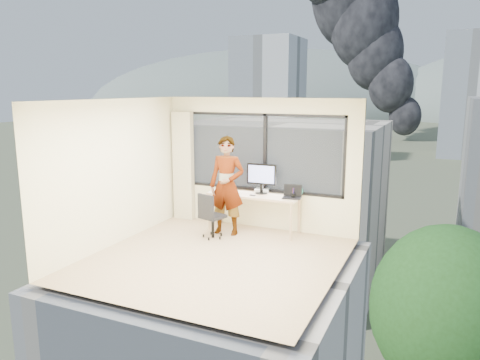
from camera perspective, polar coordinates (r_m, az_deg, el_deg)
The scene contains 24 objects.
floor at distance 7.74m, azimuth -3.08°, elevation -9.72°, with size 4.00×4.00×0.01m, color tan.
ceiling at distance 7.23m, azimuth -3.30°, elevation 9.90°, with size 4.00×4.00×0.01m, color white.
wall_front at distance 5.72m, azimuth -12.45°, elevation -3.92°, with size 4.00×0.01×2.60m, color #F3E7BB.
wall_left at distance 8.47m, azimuth -15.30°, elevation 0.87°, with size 0.01×4.00×2.60m, color #F3E7BB.
wall_right at distance 6.71m, azimuth 12.17°, elevation -1.65°, with size 0.01×4.00×2.60m, color #F3E7BB.
window_wall at distance 9.11m, azimuth 2.87°, elevation 3.42°, with size 3.30×0.16×1.55m, color black, non-canonical shape.
curtain at distance 9.84m, azimuth -7.05°, elevation 1.73°, with size 0.45×0.14×2.30m, color beige.
desk at distance 9.06m, azimuth 1.72°, elevation -4.06°, with size 1.80×0.60×0.75m, color tan.
chair at distance 8.65m, azimuth -3.42°, elevation -4.36°, with size 0.45×0.45×0.88m, color black, non-canonical shape.
person at distance 8.77m, azimuth -1.65°, elevation -0.70°, with size 0.69×0.45×1.90m, color #2D2D33.
monitor at distance 8.96m, azimuth 2.68°, elevation 0.19°, with size 0.60×0.13×0.60m, color black, non-canonical shape.
game_console at distance 9.14m, azimuth 2.76°, elevation -1.28°, with size 0.27×0.23×0.07m, color white.
laptop at distance 8.65m, azimuth 6.47°, elevation -1.55°, with size 0.34×0.37×0.22m, color black, non-canonical shape.
cellphone at distance 8.83m, azimuth 1.56°, elevation -1.91°, with size 0.11×0.05×0.01m, color black.
pen_cup at distance 8.67m, azimuth 6.59°, elevation -1.95°, with size 0.08×0.08×0.09m, color black.
handbag at distance 8.84m, azimuth 6.99°, elevation -1.30°, with size 0.28×0.14×0.22m, color #0E5448.
exterior_ground at distance 127.56m, azimuth 22.53°, elevation 2.91°, with size 400.00×400.00×0.04m, color #515B3D.
near_bldg_a at distance 39.67m, azimuth 5.34°, elevation -2.98°, with size 16.00×12.00×14.00m, color beige.
far_tower_a at distance 108.45m, azimuth 3.56°, elevation 9.85°, with size 14.00×14.00×28.00m, color silver.
far_tower_b at distance 126.51m, azimuth 26.71°, elevation 9.35°, with size 13.00×13.00×30.00m, color silver.
far_tower_d at distance 168.84m, azimuth 2.20°, elevation 9.37°, with size 16.00×14.00×22.00m, color silver.
hill_a at distance 349.34m, azimuth 3.56°, elevation 8.57°, with size 288.00×216.00×90.00m, color slate.
tree_a at distance 36.66m, azimuth -9.51°, elevation -9.22°, with size 7.00×7.00×8.00m, color #26541C, non-canonical shape.
tree_b at distance 27.33m, azimuth 23.90°, elevation -16.40°, with size 7.60×7.60×9.00m, color #26541C, non-canonical shape.
Camera 1 is at (3.33, -6.41, 2.78)m, focal length 34.34 mm.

